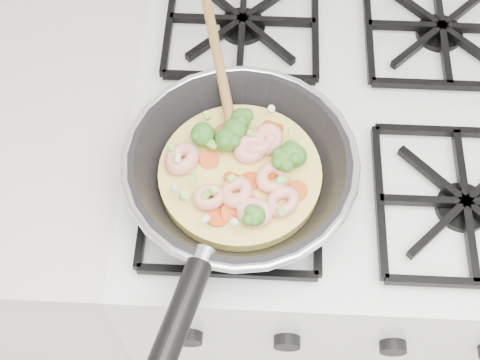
{
  "coord_description": "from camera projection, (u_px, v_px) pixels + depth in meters",
  "views": [
    {
      "loc": [
        -0.12,
        1.13,
        1.68
      ],
      "look_at": [
        -0.14,
        1.56,
        0.93
      ],
      "focal_mm": 50.59,
      "sensor_mm": 36.0,
      "label": 1
    }
  ],
  "objects": [
    {
      "name": "skillet",
      "position": [
        239.0,
        171.0,
        0.84
      ],
      "size": [
        0.3,
        0.66,
        0.09
      ],
      "rotation": [
        0.0,
        0.0,
        -0.27
      ],
      "color": "black",
      "rests_on": "stove"
    },
    {
      "name": "stove",
      "position": [
        314.0,
        242.0,
        1.34
      ],
      "size": [
        0.6,
        0.6,
        0.92
      ],
      "color": "white",
      "rests_on": "ground"
    }
  ]
}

